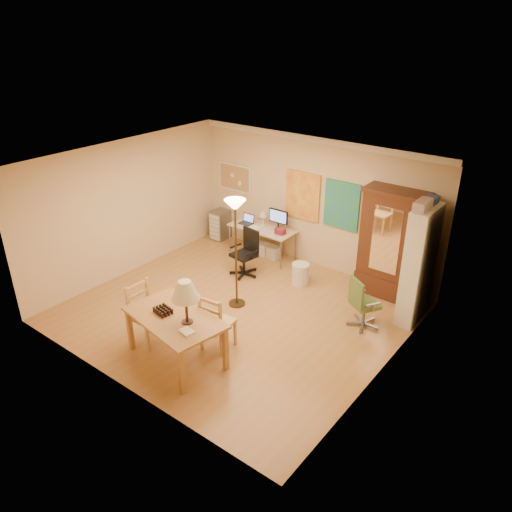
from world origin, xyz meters
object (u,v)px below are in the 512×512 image
Objects in this scene: dining_table at (178,310)px; computer_desk at (264,239)px; office_chair_black at (245,263)px; armoire at (389,251)px; bookshelf at (419,266)px; office_chair_green at (362,313)px.

dining_table is 1.14× the size of computer_desk.
dining_table is at bearing -70.17° from office_chair_black.
armoire is 0.90m from bookshelf.
armoire reaches higher than bookshelf.
office_chair_black is (-1.01, 2.80, -0.66)m from dining_table.
office_chair_black is 0.47× the size of bookshelf.
armoire is at bearing 97.27° from office_chair_green.
computer_desk is 3.20m from office_chair_green.
office_chair_black is at bearing -76.67° from computer_desk.
office_chair_green is at bearing -5.21° from office_chair_black.
office_chair_black is 1.05× the size of office_chair_green.
computer_desk is 2.85m from armoire.
bookshelf reaches higher than office_chair_black.
dining_table is 0.81× the size of armoire.
computer_desk is 1.53× the size of office_chair_black.
armoire is at bearing 1.74° from computer_desk.
armoire is (2.58, 1.02, 0.64)m from office_chair_black.
office_chair_black is 2.85m from armoire.
dining_table is 3.05m from office_chair_black.
dining_table is at bearing -71.75° from computer_desk.
office_chair_black is at bearing 109.83° from dining_table.
bookshelf is (3.54, -0.43, 0.62)m from computer_desk.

